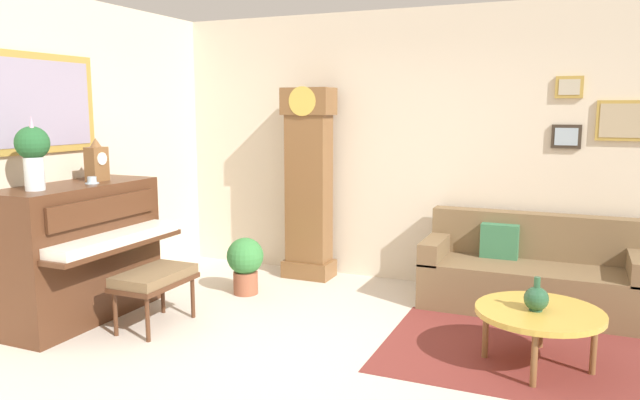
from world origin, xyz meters
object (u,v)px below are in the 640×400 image
Objects in this scene: teacup at (92,181)px; piano at (80,251)px; couch at (531,274)px; grandfather_clock at (309,189)px; coffee_table at (539,314)px; piano_bench at (155,279)px; mantel_clock at (97,162)px; potted_plant at (245,262)px; green_jug at (536,298)px; flower_vase at (33,150)px.

piano is at bearing -137.14° from teacup.
piano is 4.00m from couch.
coffee_table is at bearing -30.85° from grandfather_clock.
piano_bench is at bearing -171.84° from coffee_table.
piano is 0.79m from mantel_clock.
teacup is at bearing 42.86° from piano.
piano is 0.76× the size of couch.
piano is 3.79× the size of mantel_clock.
grandfather_clock is 3.62× the size of potted_plant.
teacup is at bearing -173.82° from green_jug.
teacup is (0.10, 0.09, 0.60)m from piano.
coffee_table is 3.97m from flower_vase.
piano is at bearing 90.17° from flower_vase.
couch reaches higher than green_jug.
couch is at bearing 31.46° from piano_bench.
potted_plant reaches higher than coffee_table.
piano_bench is 2.99m from green_jug.
coffee_table is 3.73m from teacup.
coffee_table is (2.43, -1.45, -0.58)m from grandfather_clock.
teacup is at bearing -122.36° from grandfather_clock.
grandfather_clock is 2.74m from flower_vase.
mantel_clock is at bearing 89.96° from flower_vase.
grandfather_clock is 2.89m from coffee_table.
potted_plant is (-2.73, 0.68, -0.18)m from green_jug.
mantel_clock is at bearing -156.34° from couch.
piano_bench is 3.02m from coffee_table.
piano_bench is 6.03× the size of teacup.
potted_plant is at bearing 51.07° from teacup.
piano_bench is 0.34× the size of grandfather_clock.
mantel_clock is at bearing -126.91° from grandfather_clock.
flower_vase reaches higher than piano_bench.
flower_vase is (0.00, -0.41, 0.89)m from piano.
couch is 2.68m from potted_plant.
mantel_clock reaches higher than couch.
piano is 0.98m from flower_vase.
green_jug is at bearing -84.64° from couch.
mantel_clock is (-3.56, -1.56, 1.03)m from couch.
couch reaches higher than potted_plant.
teacup is 3.68m from green_jug.
teacup is (0.09, -0.17, -0.15)m from mantel_clock.
grandfather_clock reaches higher than potted_plant.
piano is 3.72m from green_jug.
mantel_clock is 3.78m from green_jug.
flower_vase is at bearing -100.73° from teacup.
teacup is at bearing 79.27° from flower_vase.
couch is 4.36m from flower_vase.
piano_bench is at bearing -148.54° from couch.
couch is at bearing 27.01° from piano.
piano is at bearing -129.65° from potted_plant.
green_jug is (0.13, -1.34, 0.19)m from couch.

